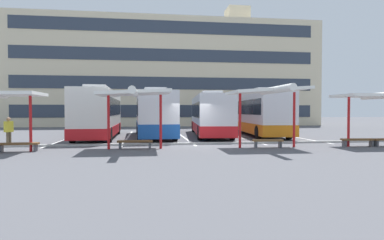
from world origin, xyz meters
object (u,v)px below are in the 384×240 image
coach_bus_0 (99,114)px  coach_bus_2 (210,116)px  bench_2 (135,142)px  coach_bus_1 (154,115)px  waiting_shelter_3 (375,97)px  coach_bus_3 (259,114)px  waiting_passenger_0 (9,130)px  bench_1 (18,145)px  waiting_shelter_2 (269,92)px  bench_3 (268,142)px  waiting_shelter_1 (135,94)px  bench_4 (358,141)px

coach_bus_0 → coach_bus_2: coach_bus_0 is taller
coach_bus_0 → bench_2: bearing=-68.8°
coach_bus_0 → coach_bus_2: size_ratio=0.87×
coach_bus_1 → waiting_shelter_3: size_ratio=2.64×
coach_bus_3 → waiting_passenger_0: bearing=-159.1°
coach_bus_0 → bench_1: coach_bus_0 is taller
waiting_shelter_2 → bench_3: 2.74m
coach_bus_2 → bench_3: coach_bus_2 is taller
waiting_shelter_3 → waiting_passenger_0: (-20.63, 2.88, -1.86)m
waiting_shelter_3 → waiting_shelter_2: bearing=178.5°
coach_bus_1 → waiting_shelter_2: size_ratio=2.44×
coach_bus_2 → waiting_shelter_1: size_ratio=2.55×
coach_bus_1 → bench_2: (-1.17, -8.11, -1.37)m
coach_bus_1 → coach_bus_3: 8.75m
waiting_shelter_1 → waiting_passenger_0: 7.85m
coach_bus_0 → waiting_passenger_0: 6.98m
coach_bus_2 → waiting_shelter_2: bearing=-81.2°
bench_4 → waiting_shelter_3: bearing=-10.7°
waiting_shelter_1 → bench_2: (0.00, 0.39, -2.57)m
bench_1 → waiting_shelter_3: 19.31m
bench_3 → waiting_shelter_3: 6.68m
bench_2 → waiting_shelter_2: size_ratio=0.41×
bench_1 → coach_bus_2: bearing=39.6°
coach_bus_1 → bench_2: bearing=-98.2°
bench_1 → bench_3: same height
coach_bus_0 → waiting_shelter_2: size_ratio=2.36×
bench_2 → coach_bus_1: bearing=81.8°
bench_4 → coach_bus_2: bearing=125.4°
coach_bus_2 → bench_2: (-5.79, -8.94, -1.30)m
bench_3 → coach_bus_2: bearing=99.0°
coach_bus_3 → waiting_passenger_0: (-17.08, -6.53, -0.81)m
bench_1 → bench_4: size_ratio=0.99×
bench_3 → coach_bus_0: bearing=141.8°
coach_bus_3 → bench_3: bearing=-106.2°
coach_bus_3 → waiting_shelter_2: size_ratio=2.50×
waiting_shelter_2 → coach_bus_0: bearing=141.2°
coach_bus_2 → waiting_shelter_3: bearing=-51.7°
waiting_shelter_2 → bench_1: bearing=179.8°
coach_bus_3 → waiting_passenger_0: coach_bus_3 is taller
bench_1 → waiting_shelter_1: 6.24m
coach_bus_1 → bench_4: (11.39, -8.71, -1.37)m
bench_2 → waiting_shelter_3: 13.70m
bench_1 → bench_2: same height
bench_1 → waiting_shelter_1: bearing=1.7°
coach_bus_1 → waiting_shelter_3: bearing=-35.9°
bench_1 → waiting_passenger_0: size_ratio=1.15×
bench_1 → bench_3: size_ratio=1.13×
bench_1 → waiting_shelter_2: bearing=-0.2°
bench_3 → bench_4: 5.30m
waiting_shelter_3 → waiting_passenger_0: size_ratio=2.57×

